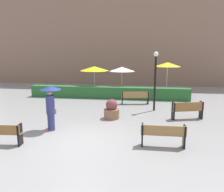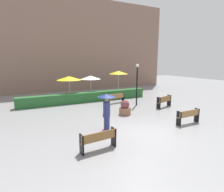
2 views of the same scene
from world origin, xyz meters
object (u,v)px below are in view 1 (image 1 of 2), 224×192
patio_umbrella_white (122,69)px  planter_pot (112,110)px  pedestrian_with_umbrella (51,102)px  patio_umbrella_yellow_far (168,64)px  lamp_post (155,75)px  bench_back_row (135,97)px  bench_near_left (0,133)px  bench_near_right (163,134)px  patio_umbrella_yellow (94,69)px  bench_far_right (188,109)px

patio_umbrella_white → planter_pot: bearing=-89.2°
pedestrian_with_umbrella → patio_umbrella_yellow_far: (6.01, 9.64, 1.18)m
lamp_post → patio_umbrella_yellow_far: lamp_post is taller
planter_pot → patio_umbrella_white: patio_umbrella_white is taller
bench_back_row → bench_near_left: (-4.84, -7.63, -0.02)m
bench_near_right → bench_near_left: 6.20m
planter_pot → patio_umbrella_yellow_far: (3.55, 7.46, 2.02)m
bench_near_right → planter_pot: (-2.43, 3.42, -0.07)m
bench_back_row → planter_pot: 3.70m
bench_near_left → pedestrian_with_umbrella: pedestrian_with_umbrella is taller
bench_back_row → pedestrian_with_umbrella: 6.77m
patio_umbrella_yellow_far → lamp_post: bearing=-102.6°
bench_near_left → lamp_post: 8.75m
planter_pot → patio_umbrella_yellow: (-2.33, 6.43, 1.71)m
lamp_post → bench_far_right: bearing=-43.6°
bench_near_left → patio_umbrella_yellow_far: (7.27, 11.57, 1.97)m
bench_back_row → patio_umbrella_yellow: bearing=139.9°
bench_near_right → patio_umbrella_yellow_far: size_ratio=0.63×
pedestrian_with_umbrella → planter_pot: bearing=41.5°
bench_near_left → bench_back_row: bearing=57.6°
bench_near_left → bench_far_right: bench_far_right is taller
planter_pot → patio_umbrella_white: 6.84m
bench_near_left → bench_far_right: 8.93m
bench_near_right → patio_umbrella_white: size_ratio=0.72×
bench_far_right → patio_umbrella_yellow_far: patio_umbrella_yellow_far is taller
pedestrian_with_umbrella → bench_near_right: bearing=-14.2°
bench_near_right → patio_umbrella_yellow_far: 11.11m
pedestrian_with_umbrella → planter_pot: (2.46, 2.18, -0.85)m
pedestrian_with_umbrella → patio_umbrella_yellow_far: bearing=58.1°
bench_near_right → patio_umbrella_yellow_far: patio_umbrella_yellow_far is taller
patio_umbrella_yellow_far → bench_far_right: bearing=-86.4°
planter_pot → bench_back_row: bearing=72.5°
bench_near_right → planter_pot: size_ratio=1.58×
lamp_post → patio_umbrella_yellow: 6.43m
bench_back_row → bench_far_right: bench_far_right is taller
planter_pot → patio_umbrella_yellow_far: patio_umbrella_yellow_far is taller
planter_pot → patio_umbrella_yellow: patio_umbrella_yellow is taller
pedestrian_with_umbrella → patio_umbrella_white: bearing=75.0°
bench_back_row → patio_umbrella_yellow: (-3.44, 2.90, 1.64)m
bench_back_row → planter_pot: (-1.11, -3.53, -0.07)m
bench_near_right → planter_pot: bearing=125.5°
patio_umbrella_yellow → bench_far_right: bearing=-43.7°
planter_pot → bench_near_right: bearing=-54.5°
planter_pot → patio_umbrella_yellow: 7.04m
lamp_post → bench_back_row: bearing=128.2°
planter_pot → bench_far_right: bearing=5.6°
patio_umbrella_yellow_far → bench_back_row: bearing=-121.7°
bench_near_left → patio_umbrella_yellow: 10.75m
bench_near_right → pedestrian_with_umbrella: pedestrian_with_umbrella is taller
patio_umbrella_yellow → patio_umbrella_yellow_far: 5.98m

